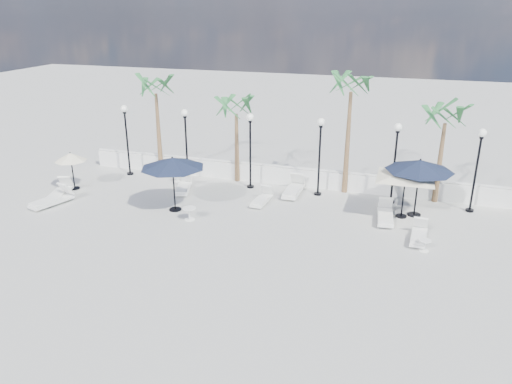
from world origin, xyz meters
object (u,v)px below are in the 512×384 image
(parasol_cream_small, at_px, (71,157))
(lounger_1, at_px, (52,200))
(lounger_2, at_px, (293,189))
(lounger_5, at_px, (385,215))
(parasol_navy_mid, at_px, (420,166))
(parasol_navy_left, at_px, (172,163))
(lounger_4, at_px, (262,199))
(lounger_7, at_px, (419,235))
(lounger_3, at_px, (183,187))
(parasol_cream_sq_a, at_px, (406,170))
(lounger_0, at_px, (60,191))

(parasol_cream_small, bearing_deg, lounger_1, -80.82)
(lounger_2, xyz_separation_m, lounger_5, (4.55, -1.90, -0.02))
(parasol_navy_mid, distance_m, parasol_cream_small, 16.68)
(lounger_5, relative_size, parasol_navy_mid, 0.70)
(lounger_1, relative_size, parasol_navy_left, 0.76)
(lounger_5, bearing_deg, parasol_cream_small, 177.44)
(lounger_4, xyz_separation_m, lounger_7, (7.10, -1.90, 0.01))
(lounger_2, bearing_deg, parasol_navy_left, -142.78)
(lounger_3, bearing_deg, lounger_1, -162.43)
(lounger_2, height_order, lounger_4, lounger_2)
(lounger_1, relative_size, parasol_navy_mid, 0.74)
(lounger_2, distance_m, lounger_5, 4.93)
(parasol_navy_left, distance_m, parasol_cream_sq_a, 10.18)
(lounger_3, xyz_separation_m, parasol_navy_mid, (11.13, 0.32, 2.08))
(lounger_1, distance_m, lounger_2, 11.51)
(parasol_cream_sq_a, bearing_deg, lounger_3, 179.91)
(lounger_3, xyz_separation_m, parasol_navy_left, (0.68, -2.32, 2.01))
(lounger_1, height_order, parasol_navy_mid, parasol_navy_mid)
(parasol_cream_small, bearing_deg, parasol_navy_mid, 5.65)
(lounger_7, bearing_deg, lounger_3, 171.85)
(parasol_navy_left, relative_size, parasol_cream_small, 1.48)
(lounger_0, distance_m, lounger_1, 1.16)
(lounger_1, xyz_separation_m, lounger_5, (15.04, 2.83, -0.01))
(lounger_1, xyz_separation_m, lounger_2, (10.49, 4.73, 0.01))
(lounger_1, xyz_separation_m, parasol_navy_mid, (16.24, 3.82, 2.06))
(lounger_3, relative_size, lounger_7, 1.08)
(lounger_5, xyz_separation_m, parasol_navy_mid, (1.20, 0.99, 2.07))
(lounger_7, xyz_separation_m, parasol_cream_small, (-16.80, 0.94, 1.44))
(lounger_4, relative_size, parasol_cream_small, 0.91)
(lounger_5, bearing_deg, parasol_navy_left, -174.85)
(lounger_5, bearing_deg, parasol_navy_mid, 34.58)
(lounger_4, distance_m, parasol_navy_mid, 7.24)
(lounger_5, xyz_separation_m, lounger_7, (1.41, -1.60, -0.02))
(lounger_4, distance_m, lounger_5, 5.70)
(lounger_2, xyz_separation_m, lounger_3, (-5.38, -1.23, -0.03))
(lounger_4, height_order, parasol_navy_mid, parasol_navy_mid)
(lounger_4, height_order, lounger_7, lounger_7)
(lounger_0, relative_size, parasol_cream_sq_a, 0.43)
(lounger_0, bearing_deg, lounger_3, 6.81)
(parasol_cream_sq_a, height_order, parasol_cream_small, parasol_cream_sq_a)
(lounger_1, distance_m, parasol_cream_sq_a, 16.19)
(lounger_3, bearing_deg, lounger_0, -173.14)
(parasol_cream_small, bearing_deg, lounger_7, -3.22)
(lounger_3, relative_size, parasol_cream_sq_a, 0.42)
(parasol_navy_mid, relative_size, parasol_cream_small, 1.51)
(lounger_2, relative_size, parasol_navy_left, 0.75)
(lounger_5, relative_size, parasol_cream_sq_a, 0.43)
(lounger_2, height_order, parasol_navy_mid, parasol_navy_mid)
(lounger_0, bearing_deg, parasol_cream_sq_a, -8.46)
(lounger_2, xyz_separation_m, parasol_cream_small, (-10.84, -2.55, 1.40))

